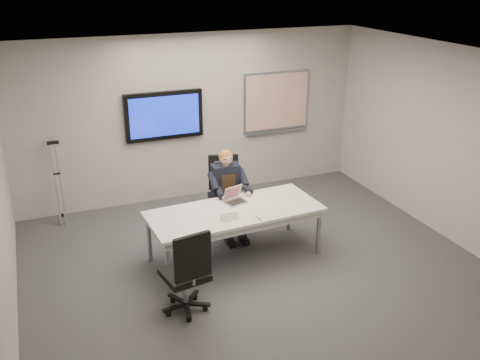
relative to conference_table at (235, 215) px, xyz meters
name	(u,v)px	position (x,y,z in m)	size (l,w,h in m)	color
floor	(264,279)	(0.15, -0.67, -0.64)	(6.00, 6.00, 0.02)	#3C3C3F
ceiling	(269,62)	(0.15, -0.67, 2.16)	(6.00, 6.00, 0.02)	silver
wall_back	(193,118)	(0.15, 2.33, 0.76)	(6.00, 0.02, 2.80)	#A49E94
wall_front	(439,323)	(0.15, -3.67, 0.76)	(6.00, 0.02, 2.80)	#A49E94
wall_right	(461,149)	(3.15, -0.67, 0.76)	(0.02, 6.00, 2.80)	#A49E94
conference_table	(235,215)	(0.00, 0.00, 0.00)	(2.40, 1.11, 0.72)	silver
tv_display	(164,116)	(-0.35, 2.27, 0.86)	(1.30, 0.09, 0.80)	black
whiteboard	(276,102)	(1.70, 2.30, 0.89)	(1.25, 0.08, 1.10)	#94979D
office_chair_far	(225,207)	(0.18, 0.89, -0.29)	(0.66, 0.66, 1.14)	black
office_chair_near	(187,287)	(-0.98, -0.98, -0.30)	(0.60, 0.60, 1.10)	black
seated_person	(230,203)	(0.17, 0.63, -0.11)	(0.42, 0.72, 1.31)	#1D2031
crutch	(58,179)	(-2.14, 2.08, 0.07)	(0.19, 0.41, 1.42)	#ADAFB5
laptop	(235,198)	(0.10, 0.26, 0.13)	(0.34, 0.35, 0.21)	#B0B0B2
name_tent	(230,216)	(-0.17, -0.25, 0.13)	(0.24, 0.07, 0.09)	white
pen	(259,218)	(0.19, -0.37, 0.09)	(0.01, 0.01, 0.14)	black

